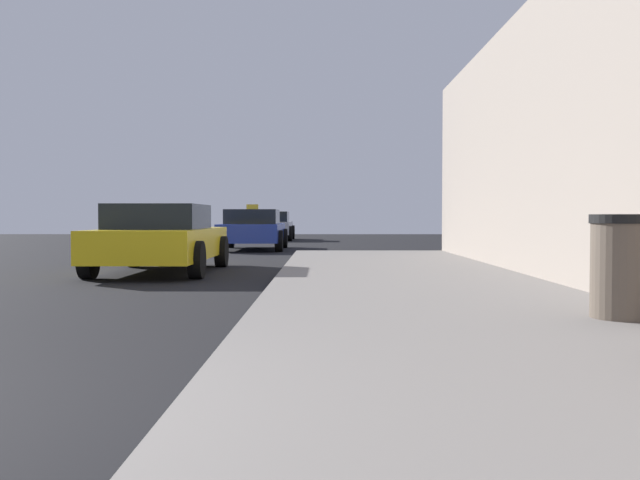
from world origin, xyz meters
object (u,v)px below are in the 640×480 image
car_yellow (161,238)px  car_blue (253,229)px  car_silver (271,226)px  trash_bin (627,266)px

car_yellow → car_blue: bearing=85.2°
car_yellow → car_silver: 18.84m
car_yellow → trash_bin: bearing=-51.1°
car_blue → car_silver: size_ratio=1.03×
car_silver → car_yellow: bearing=-92.0°
trash_bin → car_silver: car_silver is taller
car_blue → car_silver: 9.47m
car_blue → car_silver: car_blue is taller
car_blue → car_silver: bearing=90.9°
trash_bin → car_yellow: car_yellow is taller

